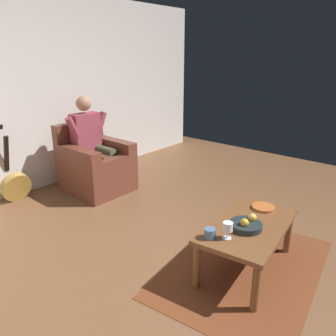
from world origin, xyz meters
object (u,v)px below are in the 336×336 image
object	(u,v)px
wine_glass_near	(228,228)
candle_jar	(210,233)
fruit_bowl	(246,225)
guitar	(15,184)
decorative_dish	(263,207)
armchair	(95,166)
person_seated	(92,141)
coffee_table	(248,230)

from	to	relation	value
wine_glass_near	candle_jar	world-z (taller)	wine_glass_near
fruit_bowl	candle_jar	xyz separation A→B (m)	(0.32, -0.14, 0.01)
guitar	decorative_dish	bearing A→B (deg)	108.48
guitar	wine_glass_near	distance (m)	2.95
armchair	decorative_dish	size ratio (longest dim) A/B	4.31
person_seated	fruit_bowl	distance (m)	2.53
armchair	decorative_dish	world-z (taller)	armchair
guitar	wine_glass_near	bearing A→B (deg)	95.80
candle_jar	fruit_bowl	bearing A→B (deg)	155.87
coffee_table	fruit_bowl	world-z (taller)	fruit_bowl
wine_glass_near	candle_jar	bearing A→B (deg)	-52.08
armchair	candle_jar	size ratio (longest dim) A/B	10.02
decorative_dish	candle_jar	size ratio (longest dim) A/B	2.32
guitar	fruit_bowl	xyz separation A→B (m)	(-0.53, 2.95, 0.25)
fruit_bowl	candle_jar	world-z (taller)	fruit_bowl
coffee_table	wine_glass_near	xyz separation A→B (m)	(0.32, -0.02, 0.16)
fruit_bowl	candle_jar	size ratio (longest dim) A/B	2.95
person_seated	guitar	world-z (taller)	person_seated
coffee_table	armchair	bearing A→B (deg)	-96.69
armchair	person_seated	xyz separation A→B (m)	(-0.00, -0.04, 0.36)
coffee_table	wine_glass_near	size ratio (longest dim) A/B	7.77
fruit_bowl	candle_jar	distance (m)	0.35
fruit_bowl	decorative_dish	bearing A→B (deg)	-173.58
wine_glass_near	person_seated	bearing A→B (deg)	-103.82
wine_glass_near	candle_jar	xyz separation A→B (m)	(0.08, -0.11, -0.05)
guitar	fruit_bowl	distance (m)	3.01
guitar	decorative_dish	world-z (taller)	guitar
guitar	decorative_dish	size ratio (longest dim) A/B	4.64
wine_glass_near	decorative_dish	xyz separation A→B (m)	(-0.67, -0.01, -0.08)
wine_glass_near	fruit_bowl	size ratio (longest dim) A/B	0.52
guitar	candle_jar	distance (m)	2.83
fruit_bowl	guitar	bearing A→B (deg)	-79.74
armchair	wine_glass_near	xyz separation A→B (m)	(0.60, 2.43, 0.20)
fruit_bowl	candle_jar	bearing A→B (deg)	-24.13
wine_glass_near	decorative_dish	distance (m)	0.68
candle_jar	guitar	bearing A→B (deg)	-85.67
person_seated	candle_jar	xyz separation A→B (m)	(0.69, 2.35, -0.21)
wine_glass_near	fruit_bowl	world-z (taller)	wine_glass_near
decorative_dish	wine_glass_near	bearing A→B (deg)	1.03
coffee_table	person_seated	bearing A→B (deg)	-96.60
guitar	fruit_bowl	world-z (taller)	guitar
coffee_table	decorative_dish	xyz separation A→B (m)	(-0.36, -0.03, 0.07)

